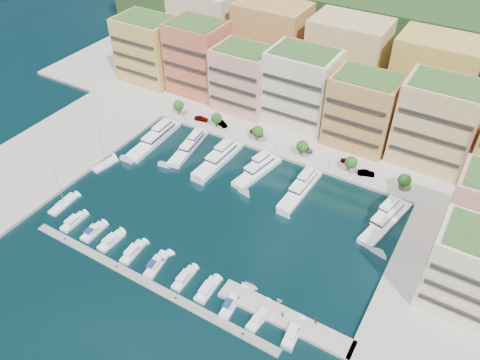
# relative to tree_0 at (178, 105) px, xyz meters

# --- Properties ---
(ground) EXTENTS (400.00, 400.00, 0.00)m
(ground) POSITION_rel_tree_0_xyz_m (40.00, -33.50, -4.74)
(ground) COLOR black
(ground) RESTS_ON ground
(north_quay) EXTENTS (220.00, 64.00, 2.00)m
(north_quay) POSITION_rel_tree_0_xyz_m (40.00, 28.50, -4.74)
(north_quay) COLOR #9E998E
(north_quay) RESTS_ON ground
(east_quay) EXTENTS (34.00, 76.00, 2.00)m
(east_quay) POSITION_rel_tree_0_xyz_m (102.00, -41.50, -4.74)
(east_quay) COLOR #9E998E
(east_quay) RESTS_ON ground
(west_quay) EXTENTS (34.00, 76.00, 2.00)m
(west_quay) POSITION_rel_tree_0_xyz_m (-22.00, -41.50, -4.74)
(west_quay) COLOR #9E998E
(west_quay) RESTS_ON ground
(hillside) EXTENTS (240.00, 40.00, 58.00)m
(hillside) POSITION_rel_tree_0_xyz_m (40.00, 76.50, -4.74)
(hillside) COLOR #1E3315
(hillside) RESTS_ON ground
(south_pontoon) EXTENTS (72.00, 2.20, 0.35)m
(south_pontoon) POSITION_rel_tree_0_xyz_m (37.00, -63.50, -4.74)
(south_pontoon) COLOR gray
(south_pontoon) RESTS_ON ground
(finger_pier) EXTENTS (32.00, 5.00, 2.00)m
(finger_pier) POSITION_rel_tree_0_xyz_m (70.00, -55.50, -4.74)
(finger_pier) COLOR #9E998E
(finger_pier) RESTS_ON ground
(apartment_0) EXTENTS (22.00, 16.50, 24.80)m
(apartment_0) POSITION_rel_tree_0_xyz_m (-26.00, 16.49, 8.57)
(apartment_0) COLOR gold
(apartment_0) RESTS_ON north_quay
(apartment_1) EXTENTS (20.00, 16.50, 26.80)m
(apartment_1) POSITION_rel_tree_0_xyz_m (-4.00, 18.49, 9.57)
(apartment_1) COLOR #BC703E
(apartment_1) RESTS_ON north_quay
(apartment_2) EXTENTS (20.00, 15.50, 22.80)m
(apartment_2) POSITION_rel_tree_0_xyz_m (17.00, 16.49, 7.57)
(apartment_2) COLOR #E38C7E
(apartment_2) RESTS_ON north_quay
(apartment_3) EXTENTS (22.00, 16.50, 25.80)m
(apartment_3) POSITION_rel_tree_0_xyz_m (38.00, 18.49, 9.07)
(apartment_3) COLOR #F5E4BD
(apartment_3) RESTS_ON north_quay
(apartment_4) EXTENTS (20.00, 15.50, 23.80)m
(apartment_4) POSITION_rel_tree_0_xyz_m (60.00, 16.49, 8.07)
(apartment_4) COLOR #B48643
(apartment_4) RESTS_ON north_quay
(apartment_5) EXTENTS (22.00, 16.50, 26.80)m
(apartment_5) POSITION_rel_tree_0_xyz_m (82.00, 18.49, 9.57)
(apartment_5) COLOR tan
(apartment_5) RESTS_ON north_quay
(apartment_east_b) EXTENTS (18.00, 14.50, 20.80)m
(apartment_east_b) POSITION_rel_tree_0_xyz_m (102.00, -31.51, 6.57)
(apartment_east_b) COLOR #F5E4BD
(apartment_east_b) RESTS_ON east_quay
(backblock_0) EXTENTS (26.00, 18.00, 30.00)m
(backblock_0) POSITION_rel_tree_0_xyz_m (-15.00, 40.50, 11.26)
(backblock_0) COLOR #F5E4BD
(backblock_0) RESTS_ON north_quay
(backblock_1) EXTENTS (26.00, 18.00, 30.00)m
(backblock_1) POSITION_rel_tree_0_xyz_m (15.00, 40.50, 11.26)
(backblock_1) COLOR #B48643
(backblock_1) RESTS_ON north_quay
(backblock_2) EXTENTS (26.00, 18.00, 30.00)m
(backblock_2) POSITION_rel_tree_0_xyz_m (45.00, 40.50, 11.26)
(backblock_2) COLOR tan
(backblock_2) RESTS_ON north_quay
(backblock_3) EXTENTS (26.00, 18.00, 30.00)m
(backblock_3) POSITION_rel_tree_0_xyz_m (75.00, 40.50, 11.26)
(backblock_3) COLOR gold
(backblock_3) RESTS_ON north_quay
(tree_0) EXTENTS (3.80, 3.80, 5.65)m
(tree_0) POSITION_rel_tree_0_xyz_m (0.00, 0.00, 0.00)
(tree_0) COLOR #473323
(tree_0) RESTS_ON north_quay
(tree_1) EXTENTS (3.80, 3.80, 5.65)m
(tree_1) POSITION_rel_tree_0_xyz_m (16.00, 0.00, 0.00)
(tree_1) COLOR #473323
(tree_1) RESTS_ON north_quay
(tree_2) EXTENTS (3.80, 3.80, 5.65)m
(tree_2) POSITION_rel_tree_0_xyz_m (32.00, 0.00, 0.00)
(tree_2) COLOR #473323
(tree_2) RESTS_ON north_quay
(tree_3) EXTENTS (3.80, 3.80, 5.65)m
(tree_3) POSITION_rel_tree_0_xyz_m (48.00, 0.00, 0.00)
(tree_3) COLOR #473323
(tree_3) RESTS_ON north_quay
(tree_4) EXTENTS (3.80, 3.80, 5.65)m
(tree_4) POSITION_rel_tree_0_xyz_m (64.00, 0.00, 0.00)
(tree_4) COLOR #473323
(tree_4) RESTS_ON north_quay
(tree_5) EXTENTS (3.80, 3.80, 5.65)m
(tree_5) POSITION_rel_tree_0_xyz_m (80.00, 0.00, 0.00)
(tree_5) COLOR #473323
(tree_5) RESTS_ON north_quay
(lamppost_0) EXTENTS (0.30, 0.30, 4.20)m
(lamppost_0) POSITION_rel_tree_0_xyz_m (4.00, -2.30, -0.92)
(lamppost_0) COLOR black
(lamppost_0) RESTS_ON north_quay
(lamppost_1) EXTENTS (0.30, 0.30, 4.20)m
(lamppost_1) POSITION_rel_tree_0_xyz_m (22.00, -2.30, -0.92)
(lamppost_1) COLOR black
(lamppost_1) RESTS_ON north_quay
(lamppost_2) EXTENTS (0.30, 0.30, 4.20)m
(lamppost_2) POSITION_rel_tree_0_xyz_m (40.00, -2.30, -0.92)
(lamppost_2) COLOR black
(lamppost_2) RESTS_ON north_quay
(lamppost_3) EXTENTS (0.30, 0.30, 4.20)m
(lamppost_3) POSITION_rel_tree_0_xyz_m (58.00, -2.30, -0.92)
(lamppost_3) COLOR black
(lamppost_3) RESTS_ON north_quay
(lamppost_4) EXTENTS (0.30, 0.30, 4.20)m
(lamppost_4) POSITION_rel_tree_0_xyz_m (76.00, -2.30, -0.92)
(lamppost_4) COLOR black
(lamppost_4) RESTS_ON north_quay
(yacht_0) EXTENTS (6.10, 24.73, 7.30)m
(yacht_0) POSITION_rel_tree_0_xyz_m (2.00, -15.74, -3.53)
(yacht_0) COLOR white
(yacht_0) RESTS_ON ground
(yacht_1) EXTENTS (7.02, 21.02, 7.30)m
(yacht_1) POSITION_rel_tree_0_xyz_m (14.42, -14.00, -3.65)
(yacht_1) COLOR white
(yacht_1) RESTS_ON ground
(yacht_2) EXTENTS (5.89, 21.57, 7.30)m
(yacht_2) POSITION_rel_tree_0_xyz_m (26.27, -14.30, -3.53)
(yacht_2) COLOR white
(yacht_2) RESTS_ON ground
(yacht_3) EXTENTS (7.78, 19.46, 7.30)m
(yacht_3) POSITION_rel_tree_0_xyz_m (39.74, -13.19, -3.53)
(yacht_3) COLOR white
(yacht_3) RESTS_ON ground
(yacht_4) EXTENTS (5.19, 21.07, 7.30)m
(yacht_4) POSITION_rel_tree_0_xyz_m (54.60, -14.14, -3.65)
(yacht_4) COLOR white
(yacht_4) RESTS_ON ground
(yacht_6) EXTENTS (8.74, 21.94, 7.30)m
(yacht_6) POSITION_rel_tree_0_xyz_m (80.01, -14.34, -3.53)
(yacht_6) COLOR white
(yacht_6) RESTS_ON ground
(cruiser_0) EXTENTS (2.73, 7.64, 2.55)m
(cruiser_0) POSITION_rel_tree_0_xyz_m (7.56, -58.08, -4.20)
(cruiser_0) COLOR white
(cruiser_0) RESTS_ON ground
(cruiser_1) EXTENTS (2.93, 7.19, 2.66)m
(cruiser_1) POSITION_rel_tree_0_xyz_m (14.85, -58.09, -4.17)
(cruiser_1) COLOR white
(cruiser_1) RESTS_ON ground
(cruiser_2) EXTENTS (3.11, 7.70, 2.55)m
(cruiser_2) POSITION_rel_tree_0_xyz_m (21.15, -58.08, -4.20)
(cruiser_2) COLOR white
(cruiser_2) RESTS_ON ground
(cruiser_3) EXTENTS (3.19, 8.09, 2.55)m
(cruiser_3) POSITION_rel_tree_0_xyz_m (28.47, -58.09, -4.20)
(cruiser_3) COLOR white
(cruiser_3) RESTS_ON ground
(cruiser_4) EXTENTS (3.78, 8.88, 2.66)m
(cruiser_4) POSITION_rel_tree_0_xyz_m (36.11, -58.11, -4.17)
(cruiser_4) COLOR white
(cruiser_4) RESTS_ON ground
(cruiser_5) EXTENTS (2.55, 7.59, 2.55)m
(cruiser_5) POSITION_rel_tree_0_xyz_m (44.50, -58.08, -4.20)
(cruiser_5) COLOR white
(cruiser_5) RESTS_ON ground
(cruiser_6) EXTENTS (3.06, 7.57, 2.55)m
(cruiser_6) POSITION_rel_tree_0_xyz_m (51.12, -58.08, -4.20)
(cruiser_6) COLOR white
(cruiser_6) RESTS_ON ground
(cruiser_7) EXTENTS (3.24, 9.14, 2.66)m
(cruiser_7) POSITION_rel_tree_0_xyz_m (57.93, -58.12, -4.17)
(cruiser_7) COLOR white
(cruiser_7) RESTS_ON ground
(cruiser_8) EXTENTS (3.28, 8.55, 2.55)m
(cruiser_8) POSITION_rel_tree_0_xyz_m (65.31, -58.09, -4.20)
(cruiser_8) COLOR white
(cruiser_8) RESTS_ON ground
(cruiser_9) EXTENTS (3.25, 7.61, 2.55)m
(cruiser_9) POSITION_rel_tree_0_xyz_m (73.23, -58.08, -4.20)
(cruiser_9) COLOR white
(cruiser_9) RESTS_ON ground
(sailboat_1) EXTENTS (4.10, 8.85, 13.20)m
(sailboat_1) POSITION_rel_tree_0_xyz_m (-3.00, -34.79, -4.43)
(sailboat_1) COLOR white
(sailboat_1) RESTS_ON ground
(sailboat_0) EXTENTS (3.46, 9.33, 13.20)m
(sailboat_0) POSITION_rel_tree_0_xyz_m (-0.37, -54.43, -4.43)
(sailboat_0) COLOR white
(sailboat_0) RESTS_ON ground
(tender_0) EXTENTS (4.79, 3.73, 0.91)m
(tender_0) POSITION_rel_tree_0_xyz_m (59.10, -52.16, -4.29)
(tender_0) COLOR white
(tender_0) RESTS_ON ground
(tender_1) EXTENTS (1.81, 1.62, 0.86)m
(tender_1) POSITION_rel_tree_0_xyz_m (66.88, -51.89, -4.31)
(tender_1) COLOR beige
(tender_1) RESTS_ON ground
(car_0) EXTENTS (5.22, 2.94, 1.68)m
(car_0) POSITION_rel_tree_0_xyz_m (8.98, 0.84, -2.91)
(car_0) COLOR gray
(car_0) RESTS_ON north_quay
(car_1) EXTENTS (5.13, 3.24, 1.60)m
(car_1) POSITION_rel_tree_0_xyz_m (16.85, 1.90, -2.94)
(car_1) COLOR gray
(car_1) RESTS_ON north_quay
(car_2) EXTENTS (5.61, 3.88, 1.42)m
(car_2) POSITION_rel_tree_0_xyz_m (29.92, 3.22, -3.03)
(car_2) COLOR gray
(car_2) RESTS_ON north_quay
(car_3) EXTENTS (5.27, 2.51, 1.48)m
(car_3) POSITION_rel_tree_0_xyz_m (47.91, 3.18, -3.00)
(car_3) COLOR gray
(car_3) RESTS_ON north_quay
(car_4) EXTENTS (4.36, 2.23, 1.42)m
(car_4) POSITION_rel_tree_0_xyz_m (61.70, 4.13, -3.03)
(car_4) COLOR gray
(car_4) RESTS_ON north_quay
(car_5) EXTENTS (5.27, 3.30, 1.64)m
(car_5) POSITION_rel_tree_0_xyz_m (68.80, 1.19, -2.92)
(car_5) COLOR gray
(car_5) RESTS_ON north_quay
(person_0) EXTENTS (0.79, 0.81, 1.87)m
(person_0) POSITION_rel_tree_0_xyz_m (69.47, -55.66, -2.81)
(person_0) COLOR #232946
(person_0) RESTS_ON finger_pier
(person_1) EXTENTS (0.96, 0.77, 1.89)m
(person_1) POSITION_rel_tree_0_xyz_m (76.44, -53.50, -2.80)
(person_1) COLOR #4B372D
(person_1) RESTS_ON finger_pier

